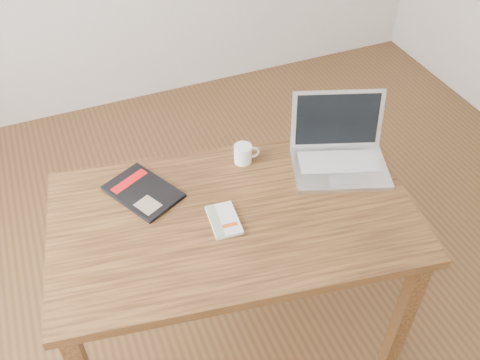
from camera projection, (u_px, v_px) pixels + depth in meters
name	position (u px, v px, depth m)	size (l,w,h in m)	color
room	(272.00, 63.00, 1.54)	(4.04, 4.04, 2.70)	#52351C
desk	(234.00, 231.00, 2.00)	(1.42, 0.95, 0.75)	#4F3117
white_guidebook	(224.00, 220.00, 1.90)	(0.11, 0.17, 0.01)	silver
black_guidebook	(143.00, 192.00, 2.01)	(0.29, 0.33, 0.01)	black
laptop	(339.00, 150.00, 2.11)	(0.45, 0.41, 0.26)	silver
coffee_mug	(244.00, 153.00, 2.12)	(0.10, 0.07, 0.08)	white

